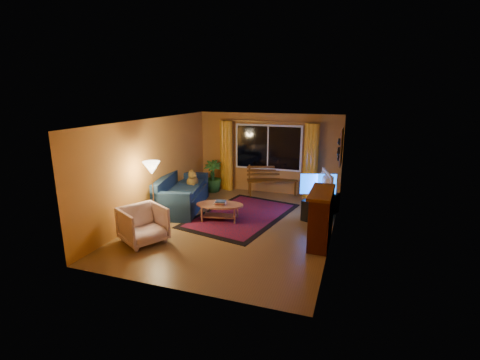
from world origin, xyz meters
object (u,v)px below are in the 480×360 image
(bench, at_px, (272,187))
(sofa, at_px, (183,191))
(floor_lamp, at_px, (153,195))
(coffee_table, at_px, (220,212))
(armchair, at_px, (143,223))
(tv_console, at_px, (321,206))

(bench, relative_size, sofa, 0.67)
(sofa, relative_size, floor_lamp, 1.44)
(bench, relative_size, coffee_table, 1.31)
(bench, xyz_separation_m, sofa, (-2.03, -2.03, 0.24))
(bench, xyz_separation_m, coffee_table, (-0.69, -2.61, -0.02))
(coffee_table, bearing_deg, floor_lamp, -144.76)
(sofa, bearing_deg, bench, 31.82)
(sofa, height_order, armchair, sofa)
(coffee_table, bearing_deg, tv_console, 26.00)
(sofa, xyz_separation_m, armchair, (0.29, -2.30, -0.03))
(coffee_table, relative_size, tv_console, 0.94)
(bench, bearing_deg, tv_console, -64.47)
(floor_lamp, bearing_deg, armchair, -73.39)
(floor_lamp, height_order, tv_console, floor_lamp)
(bench, relative_size, floor_lamp, 0.96)
(armchair, xyz_separation_m, floor_lamp, (-0.24, 0.81, 0.37))
(coffee_table, bearing_deg, bench, 75.20)
(floor_lamp, height_order, coffee_table, floor_lamp)
(armchair, height_order, coffee_table, armchair)
(floor_lamp, xyz_separation_m, tv_console, (3.65, 2.06, -0.54))
(armchair, xyz_separation_m, tv_console, (3.40, 2.88, -0.17))
(bench, relative_size, tv_console, 1.23)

